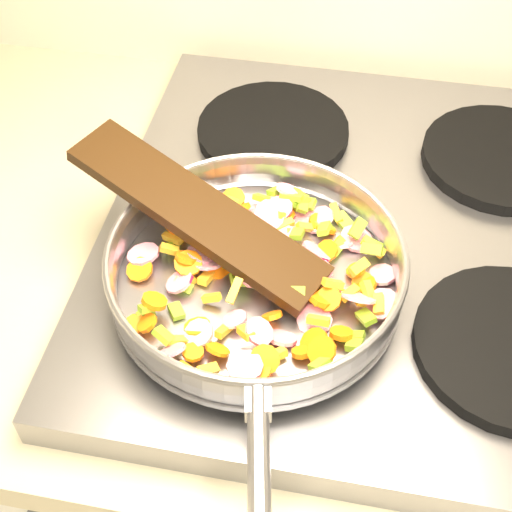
# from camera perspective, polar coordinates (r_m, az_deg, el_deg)

# --- Properties ---
(cooktop) EXTENTS (0.60, 0.60, 0.04)m
(cooktop) POSITION_cam_1_polar(r_m,az_deg,el_deg) (0.82, 9.36, 1.20)
(cooktop) COLOR #939399
(cooktop) RESTS_ON counter_top
(grate_fl) EXTENTS (0.19, 0.19, 0.02)m
(grate_fl) POSITION_cam_1_polar(r_m,az_deg,el_deg) (0.71, -2.45, -3.81)
(grate_fl) COLOR black
(grate_fl) RESTS_ON cooktop
(grate_bl) EXTENTS (0.19, 0.19, 0.02)m
(grate_bl) POSITION_cam_1_polar(r_m,az_deg,el_deg) (0.91, 1.37, 10.00)
(grate_bl) COLOR black
(grate_bl) RESTS_ON cooktop
(grate_br) EXTENTS (0.19, 0.19, 0.02)m
(grate_br) POSITION_cam_1_polar(r_m,az_deg,el_deg) (0.92, 19.02, 7.46)
(grate_br) COLOR black
(grate_br) RESTS_ON cooktop
(saute_pan) EXTENTS (0.33, 0.49, 0.05)m
(saute_pan) POSITION_cam_1_polar(r_m,az_deg,el_deg) (0.69, 0.00, -1.05)
(saute_pan) COLOR #9E9EA5
(saute_pan) RESTS_ON grate_fl
(vegetable_heap) EXTENTS (0.29, 0.26, 0.05)m
(vegetable_heap) POSITION_cam_1_polar(r_m,az_deg,el_deg) (0.71, 1.11, -0.98)
(vegetable_heap) COLOR yellow
(vegetable_heap) RESTS_ON saute_pan
(wooden_spatula) EXTENTS (0.29, 0.17, 0.07)m
(wooden_spatula) POSITION_cam_1_polar(r_m,az_deg,el_deg) (0.71, -4.71, 3.50)
(wooden_spatula) COLOR black
(wooden_spatula) RESTS_ON saute_pan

